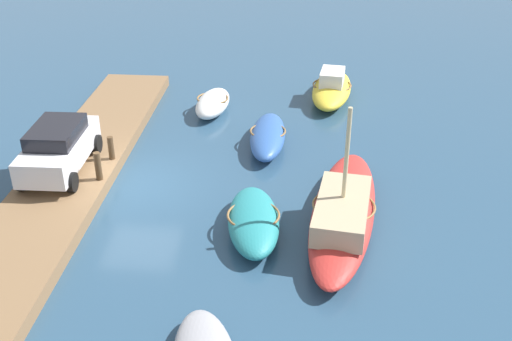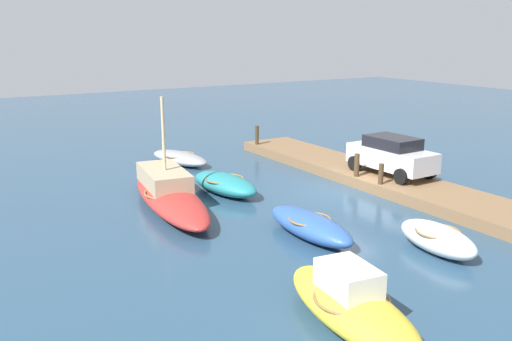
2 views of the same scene
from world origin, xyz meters
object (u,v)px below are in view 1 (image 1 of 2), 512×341
object	(u,v)px
rowboat_teal	(253,221)
dinghy_white	(213,103)
motorboat_yellow	(332,88)
mooring_post_west	(111,148)
mooring_post_mid_west	(98,166)
parked_car	(58,147)
sailboat_red	(343,211)
rowboat_blue	(268,136)

from	to	relation	value
rowboat_teal	dinghy_white	distance (m)	8.88
motorboat_yellow	mooring_post_west	distance (m)	10.41
dinghy_white	mooring_post_mid_west	world-z (taller)	mooring_post_mid_west
mooring_post_west	parked_car	world-z (taller)	parked_car
sailboat_red	dinghy_white	size ratio (longest dim) A/B	2.55
motorboat_yellow	dinghy_white	size ratio (longest dim) A/B	1.55
rowboat_blue	mooring_post_west	distance (m)	5.69
rowboat_blue	mooring_post_west	xyz separation A→B (m)	(2.29, -5.19, 0.45)
rowboat_blue	mooring_post_mid_west	xyz separation A→B (m)	(3.70, -5.19, 0.52)
sailboat_red	mooring_post_mid_west	xyz separation A→B (m)	(-1.45, -7.73, 0.38)
motorboat_yellow	sailboat_red	bearing A→B (deg)	7.85
rowboat_blue	dinghy_white	xyz separation A→B (m)	(-2.89, -2.47, 0.02)
rowboat_blue	dinghy_white	distance (m)	3.80
sailboat_red	motorboat_yellow	xyz separation A→B (m)	(-9.90, -0.07, -0.03)
rowboat_blue	motorboat_yellow	xyz separation A→B (m)	(-4.75, 2.47, 0.11)
sailboat_red	motorboat_yellow	bearing A→B (deg)	-171.50
rowboat_blue	mooring_post_west	bearing A→B (deg)	-66.28
sailboat_red	parked_car	xyz separation A→B (m)	(-1.97, -9.17, 0.74)
sailboat_red	dinghy_white	xyz separation A→B (m)	(-8.04, -5.01, -0.12)
motorboat_yellow	dinghy_white	bearing A→B (deg)	-61.90
rowboat_teal	mooring_post_mid_west	xyz separation A→B (m)	(-1.95, -5.14, 0.51)
rowboat_blue	rowboat_teal	bearing A→B (deg)	-0.60
motorboat_yellow	rowboat_blue	bearing A→B (deg)	-20.01
motorboat_yellow	parked_car	distance (m)	12.09
rowboat_blue	dinghy_white	world-z (taller)	dinghy_white
rowboat_blue	parked_car	distance (m)	7.40
dinghy_white	mooring_post_mid_west	size ratio (longest dim) A/B	3.09
motorboat_yellow	mooring_post_mid_west	distance (m)	11.42
sailboat_red	motorboat_yellow	world-z (taller)	sailboat_red
rowboat_teal	dinghy_white	xyz separation A→B (m)	(-8.55, -2.41, 0.02)
rowboat_blue	rowboat_teal	world-z (taller)	same
rowboat_teal	mooring_post_west	bearing A→B (deg)	-130.39
rowboat_blue	motorboat_yellow	bearing A→B (deg)	152.49
rowboat_blue	dinghy_white	bearing A→B (deg)	-139.58
motorboat_yellow	rowboat_teal	bearing A→B (deg)	-6.18
rowboat_blue	parked_car	world-z (taller)	parked_car
sailboat_red	parked_car	distance (m)	9.40
motorboat_yellow	dinghy_white	world-z (taller)	motorboat_yellow
rowboat_blue	rowboat_teal	distance (m)	5.66
rowboat_teal	mooring_post_mid_west	distance (m)	5.52
rowboat_teal	parked_car	xyz separation A→B (m)	(-2.47, -6.57, 0.88)
dinghy_white	mooring_post_mid_west	xyz separation A→B (m)	(6.59, -2.73, 0.49)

